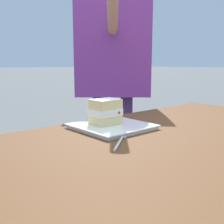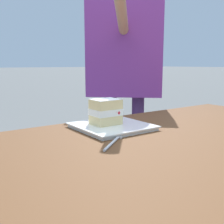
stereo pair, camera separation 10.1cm
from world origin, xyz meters
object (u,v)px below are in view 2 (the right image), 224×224
Objects in this scene: diner_person at (124,52)px; dessert_fork at (114,141)px; patio_table at (183,174)px; dessert_plate at (112,127)px; cake_slice at (106,112)px.

dessert_fork is at bearing -129.86° from diner_person.
patio_table is 0.97m from diner_person.
dessert_plate is 1.76× the size of dessert_fork.
patio_table is at bearing -73.79° from cake_slice.
dessert_fork is at bearing -123.26° from dessert_plate.
dessert_fork is (-0.08, -0.17, -0.06)m from cake_slice.
cake_slice reaches higher than dessert_fork.
dessert_plate is at bearing 104.41° from patio_table.
diner_person reaches higher than dessert_plate.
diner_person is (0.46, 0.52, 0.30)m from dessert_plate.
dessert_plate is 0.06m from cake_slice.
dessert_plate is (-0.07, 0.28, 0.11)m from patio_table.
diner_person is at bearing 50.14° from dessert_fork.
cake_slice reaches higher than dessert_plate.
dessert_fork is 0.92m from diner_person.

